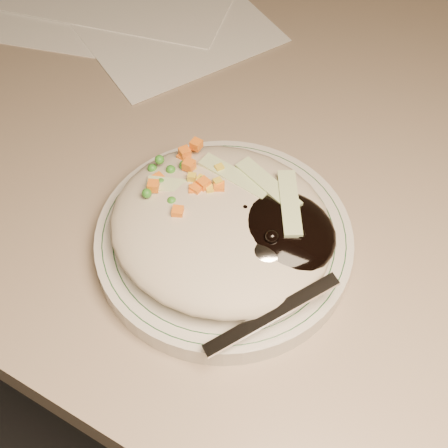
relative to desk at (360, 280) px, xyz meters
The scene contains 4 objects.
desk is the anchor object (origin of this frame).
plate 0.28m from the desk, 121.90° to the right, with size 0.23×0.23×0.02m, color silver.
plate_rim 0.29m from the desk, 121.90° to the right, with size 0.21×0.21×0.00m.
meal 0.31m from the desk, 120.67° to the right, with size 0.21×0.19×0.05m.
Camera 1 is at (0.06, 0.95, 1.20)m, focal length 50.00 mm.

